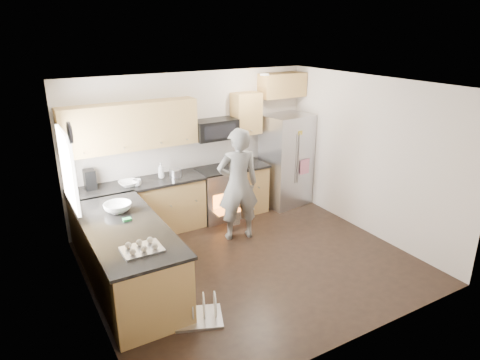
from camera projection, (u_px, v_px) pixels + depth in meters
ground at (251, 262)px, 6.37m from camera, size 4.50×4.50×0.00m
room_shell at (249, 154)px, 5.80m from camera, size 4.54×4.04×2.62m
back_cabinet_run at (168, 174)px, 7.19m from camera, size 4.45×0.64×2.50m
peninsula at (128, 257)px, 5.59m from camera, size 0.96×2.36×1.04m
stove_range at (219, 182)px, 7.68m from camera, size 0.76×0.97×1.79m
refrigerator at (286, 160)px, 8.22m from camera, size 0.94×0.77×1.76m
person at (238, 185)px, 6.83m from camera, size 0.76×0.59×1.85m
dish_rack at (198, 313)px, 5.10m from camera, size 0.68×0.62×0.35m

